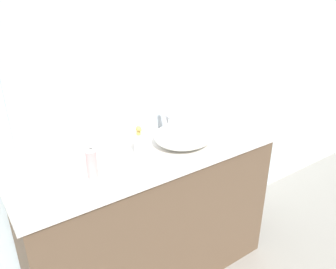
# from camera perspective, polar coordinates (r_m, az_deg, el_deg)

# --- Properties ---
(bathroom_wall_rear) EXTENTS (6.00, 0.06, 2.60)m
(bathroom_wall_rear) POSITION_cam_1_polar(r_m,az_deg,el_deg) (1.89, -5.11, 13.08)
(bathroom_wall_rear) COLOR silver
(bathroom_wall_rear) RESTS_ON ground
(vanity_counter) EXTENTS (1.46, 0.50, 0.87)m
(vanity_counter) POSITION_cam_1_polar(r_m,az_deg,el_deg) (1.97, -2.64, -14.21)
(vanity_counter) COLOR brown
(vanity_counter) RESTS_ON ground
(wall_mirror_panel) EXTENTS (1.22, 0.01, 1.15)m
(wall_mirror_panel) POSITION_cam_1_polar(r_m,az_deg,el_deg) (1.78, -7.85, 17.06)
(wall_mirror_panel) COLOR #B2BCC6
(wall_mirror_panel) RESTS_ON vanity_counter
(sink_basin) EXTENTS (0.34, 0.29, 0.12)m
(sink_basin) POSITION_cam_1_polar(r_m,az_deg,el_deg) (1.78, 2.84, -0.12)
(sink_basin) COLOR white
(sink_basin) RESTS_ON vanity_counter
(faucet) EXTENTS (0.03, 0.15, 0.17)m
(faucet) POSITION_cam_1_polar(r_m,az_deg,el_deg) (1.88, -0.12, 2.54)
(faucet) COLOR silver
(faucet) RESTS_ON vanity_counter
(soap_dispenser) EXTENTS (0.05, 0.05, 0.16)m
(soap_dispenser) POSITION_cam_1_polar(r_m,az_deg,el_deg) (1.66, -5.06, -1.61)
(soap_dispenser) COLOR white
(soap_dispenser) RESTS_ON vanity_counter
(lotion_bottle) EXTENTS (0.05, 0.05, 0.18)m
(lotion_bottle) POSITION_cam_1_polar(r_m,az_deg,el_deg) (1.51, -13.13, -4.75)
(lotion_bottle) COLOR #D69B9B
(lotion_bottle) RESTS_ON vanity_counter
(tissue_box) EXTENTS (0.15, 0.15, 0.17)m
(tissue_box) POSITION_cam_1_polar(r_m,az_deg,el_deg) (1.53, -21.42, -5.64)
(tissue_box) COLOR silver
(tissue_box) RESTS_ON vanity_counter
(folded_hand_towel) EXTENTS (0.22, 0.20, 0.05)m
(folded_hand_towel) POSITION_cam_1_polar(r_m,az_deg,el_deg) (2.05, 9.60, 1.93)
(folded_hand_towel) COLOR silver
(folded_hand_towel) RESTS_ON vanity_counter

